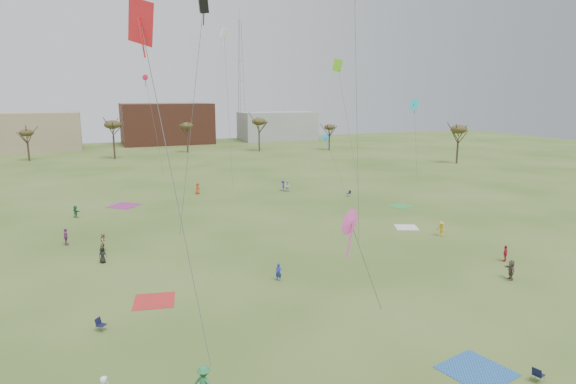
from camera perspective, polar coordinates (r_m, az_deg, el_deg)
name	(u,v)px	position (r m, az deg, el deg)	size (l,w,h in m)	color
ground	(347,291)	(38.49, 6.96, -11.37)	(260.00, 260.00, 0.00)	#37531A
flyer_near_center	(204,383)	(26.03, -9.78, -21.16)	(1.18, 0.68, 1.82)	#287944
flyer_near_right	(279,272)	(39.84, -1.10, -9.36)	(0.53, 0.35, 1.45)	#222F9F
spectator_fore_a	(505,253)	(48.32, 24.06, -6.57)	(0.89, 0.37, 1.51)	#B41E39
spectator_fore_b	(104,242)	(50.23, -20.72, -5.49)	(0.86, 0.67, 1.76)	#998761
spectator_fore_c	(511,270)	(43.91, 24.61, -8.29)	(1.54, 0.49, 1.66)	brown
flyer_mid_a	(103,255)	(46.86, -20.86, -6.89)	(0.72, 0.47, 1.48)	black
flyer_mid_b	(441,229)	(54.20, 17.47, -4.13)	(1.05, 0.61, 1.63)	gold
spectator_mid_d	(66,237)	(53.54, -24.54, -4.79)	(1.01, 0.42, 1.72)	#963E89
spectator_mid_e	(288,186)	(75.17, -0.03, 0.71)	(0.86, 0.67, 1.77)	silver
flyer_far_a	(76,212)	(64.84, -23.57, -2.11)	(1.40, 0.45, 1.51)	#267346
flyer_far_b	(198,188)	(74.61, -10.52, 0.41)	(0.83, 0.54, 1.70)	#B3441E
flyer_far_c	(283,186)	(75.79, -0.60, 0.75)	(1.06, 0.61, 1.64)	#25229F
blanket_red	(154,301)	(37.74, -15.36, -12.19)	(2.88, 2.88, 0.03)	red
blanket_blue	(476,371)	(30.13, 21.17, -18.96)	(3.27, 3.27, 0.03)	#275FAB
blanket_cream	(406,227)	(56.89, 13.67, -4.04)	(2.41, 2.41, 0.03)	white
blanket_plum	(124,206)	(69.48, -18.60, -1.53)	(3.59, 3.59, 0.03)	#962E79
blanket_olive	(401,206)	(67.41, 13.07, -1.61)	(2.72, 2.72, 0.03)	green
camp_chair_left	(101,327)	(34.33, -20.99, -14.55)	(0.74, 0.73, 0.87)	black
camp_chair_center	(538,377)	(30.31, 27.18, -18.73)	(0.66, 0.63, 0.87)	#131735
camp_chair_right	(349,195)	(72.37, 7.10, -0.30)	(0.60, 0.57, 0.87)	#15183C
kites_aloft	(250,60)	(55.85, -4.46, 15.18)	(74.17, 64.19, 24.87)	#B6133A
tree_line	(159,130)	(111.20, -14.82, 7.04)	(117.44, 49.32, 8.91)	#3A2B1E
building_tan	(15,132)	(147.17, -29.31, 6.14)	(32.00, 14.00, 10.00)	#937F60
building_brick	(167,124)	(152.76, -13.98, 7.77)	(26.00, 16.00, 12.00)	brown
building_grey	(277,126)	(159.92, -1.24, 7.71)	(24.00, 12.00, 9.00)	gray
radio_tower	(241,80)	(162.99, -5.54, 12.90)	(1.51, 1.72, 41.00)	#9EA3A8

